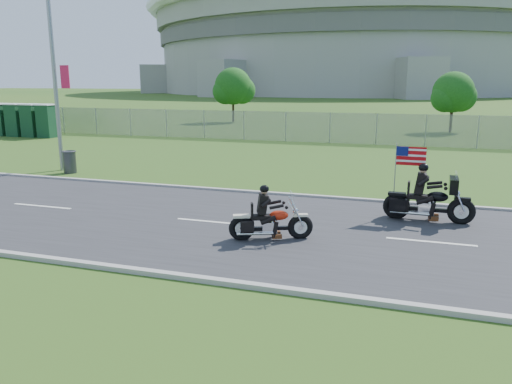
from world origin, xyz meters
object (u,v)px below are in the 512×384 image
(porta_toilet_b, at_px, (31,121))
(porta_toilet_c, at_px, (16,121))
(streetlight, at_px, (55,43))
(porta_toilet_a, at_px, (47,121))
(motorcycle_follow, at_px, (428,202))
(trash_can, at_px, (70,162))
(porta_toilet_d, at_px, (1,120))
(motorcycle_lead, at_px, (270,223))

(porta_toilet_b, bearing_deg, porta_toilet_c, 180.00)
(streetlight, xyz_separation_m, porta_toilet_a, (-10.02, 10.78, -4.49))
(streetlight, relative_size, porta_toilet_c, 4.35)
(porta_toilet_a, bearing_deg, motorcycle_follow, -29.96)
(motorcycle_follow, bearing_deg, porta_toilet_c, 153.91)
(porta_toilet_c, distance_m, trash_can, 17.84)
(streetlight, relative_size, porta_toilet_d, 4.35)
(porta_toilet_d, xyz_separation_m, trash_can, (15.02, -11.50, -0.67))
(motorcycle_lead, xyz_separation_m, trash_can, (-11.20, 6.52, 0.01))
(porta_toilet_a, distance_m, motorcycle_lead, 28.46)
(streetlight, xyz_separation_m, motorcycle_follow, (15.91, -4.17, -5.05))
(porta_toilet_b, bearing_deg, streetlight, -43.35)
(porta_toilet_a, bearing_deg, porta_toilet_b, 180.00)
(streetlight, height_order, motorcycle_lead, streetlight)
(trash_can, bearing_deg, motorcycle_follow, -12.86)
(porta_toilet_a, bearing_deg, porta_toilet_d, 180.00)
(streetlight, xyz_separation_m, motorcycle_lead, (12.01, -7.23, -5.17))
(motorcycle_follow, bearing_deg, trash_can, 168.53)
(porta_toilet_b, distance_m, trash_can, 16.80)
(porta_toilet_b, height_order, motorcycle_follow, porta_toilet_b)
(porta_toilet_b, bearing_deg, motorcycle_lead, -37.56)
(trash_can, bearing_deg, porta_toilet_a, 133.27)
(porta_toilet_a, height_order, trash_can, porta_toilet_a)
(porta_toilet_d, bearing_deg, motorcycle_lead, -34.48)
(porta_toilet_a, relative_size, motorcycle_lead, 1.11)
(porta_toilet_a, relative_size, motorcycle_follow, 0.89)
(streetlight, bearing_deg, motorcycle_lead, -31.06)
(streetlight, distance_m, motorcycle_follow, 17.20)
(porta_toilet_d, height_order, motorcycle_lead, porta_toilet_d)
(streetlight, height_order, porta_toilet_a, streetlight)
(porta_toilet_a, relative_size, porta_toilet_b, 1.00)
(porta_toilet_c, relative_size, motorcycle_follow, 0.89)
(streetlight, distance_m, trash_can, 5.27)
(motorcycle_lead, height_order, trash_can, motorcycle_lead)
(streetlight, bearing_deg, motorcycle_follow, -14.68)
(motorcycle_lead, bearing_deg, motorcycle_follow, 15.51)
(porta_toilet_b, bearing_deg, trash_can, -43.24)
(motorcycle_lead, relative_size, motorcycle_follow, 0.81)
(motorcycle_lead, bearing_deg, porta_toilet_b, 119.75)
(porta_toilet_a, relative_size, trash_can, 2.39)
(porta_toilet_b, relative_size, motorcycle_follow, 0.89)
(porta_toilet_c, bearing_deg, trash_can, -40.16)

